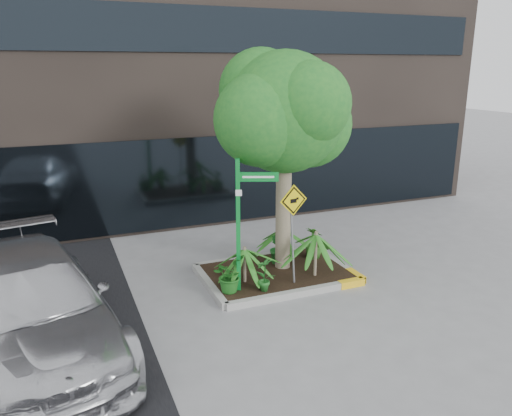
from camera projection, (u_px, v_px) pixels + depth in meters
name	position (u px, v px, depth m)	size (l,w,h in m)	color
ground	(274.00, 283.00, 11.06)	(80.00, 80.00, 0.00)	gray
planter	(278.00, 273.00, 11.36)	(3.35, 2.36, 0.15)	#9E9E99
tree	(284.00, 113.00, 10.65)	(3.36, 2.98, 5.04)	gray
palm_front	(316.00, 234.00, 10.85)	(1.16, 1.16, 1.28)	gray
palm_left	(245.00, 249.00, 10.58)	(0.90, 0.90, 1.00)	gray
palm_back	(283.00, 229.00, 12.07)	(0.84, 0.84, 0.93)	gray
parked_car	(33.00, 305.00, 8.30)	(2.26, 5.56, 1.61)	silver
shrub_a	(229.00, 275.00, 10.23)	(0.66, 0.66, 0.73)	#1D631C
shrub_b	(314.00, 242.00, 12.05)	(0.43, 0.43, 0.77)	#2D691F
shrub_c	(265.00, 274.00, 10.25)	(0.40, 0.40, 0.76)	#1F6421
shrub_d	(278.00, 248.00, 11.66)	(0.43, 0.43, 0.77)	#1E6A25
street_sign_post	(241.00, 213.00, 10.00)	(0.81, 1.06, 2.92)	#0C882E
cattle_sign	(293.00, 217.00, 10.41)	(0.66, 0.27, 2.15)	slate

